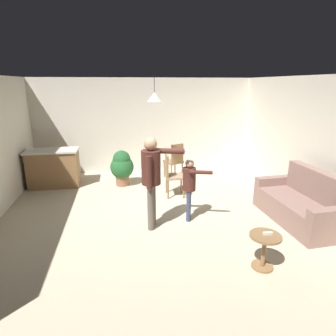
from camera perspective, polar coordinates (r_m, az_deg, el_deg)
The scene contains 13 objects.
ground at distance 5.66m, azimuth -1.33°, elevation -9.62°, with size 7.68×7.68×0.00m, color beige.
wall_back at distance 8.33m, azimuth -4.70°, elevation 8.71°, with size 6.40×0.10×2.70m, color silver.
wall_right at distance 6.48m, azimuth 27.89°, elevation 4.46°, with size 0.10×6.40×2.70m, color silver.
couch_floral at distance 5.88m, azimuth 25.59°, elevation -6.81°, with size 0.92×1.83×1.00m.
kitchen_counter at distance 7.63m, azimuth -22.39°, elevation 0.00°, with size 1.26×0.66×0.95m.
side_table_by_couch at distance 4.28m, azimuth 19.15°, elevation -15.12°, with size 0.44×0.44×0.52m.
person_adult at distance 4.83m, azimuth -3.33°, elevation -1.08°, with size 0.86×0.47×1.67m.
person_child at distance 5.21m, azimuth 4.50°, elevation -3.07°, with size 0.58×0.46×1.22m.
dining_chair_by_counter at distance 7.57m, azimuth 1.40°, elevation 1.71°, with size 0.55×0.55×1.00m.
dining_chair_near_wall at distance 6.40m, azimuth 0.78°, elevation -1.17°, with size 0.44×0.44×1.00m.
potted_plant_corner at distance 7.20m, azimuth -9.43°, elevation 0.35°, with size 0.60×0.60×0.92m.
spare_remote_on_table at distance 4.20m, azimuth 19.80°, elevation -12.50°, with size 0.04×0.13×0.04m, color white.
ceiling_light_pendant at distance 6.37m, azimuth -2.79°, elevation 14.38°, with size 0.32×0.32×0.55m.
Camera 1 is at (-0.74, -5.01, 2.53)m, focal length 29.69 mm.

